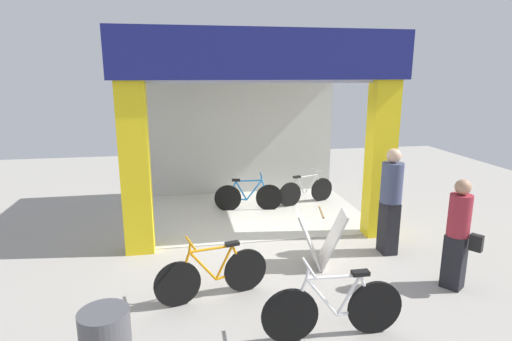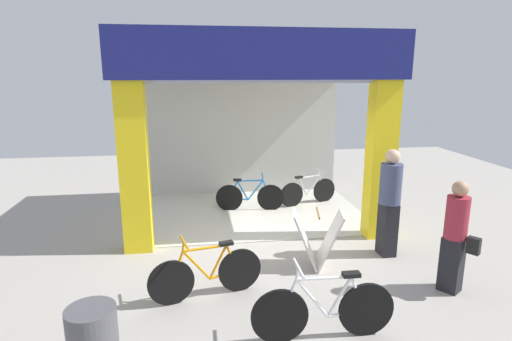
% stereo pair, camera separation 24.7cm
% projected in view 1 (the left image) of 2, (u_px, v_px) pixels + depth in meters
% --- Properties ---
extents(ground_plane, '(17.63, 17.63, 0.00)m').
position_uv_depth(ground_plane, '(264.00, 242.00, 7.54)').
color(ground_plane, '#9E9991').
rests_on(ground_plane, ground).
extents(shop_facade, '(5.01, 3.59, 3.71)m').
position_uv_depth(shop_facade, '(250.00, 125.00, 8.60)').
color(shop_facade, beige).
rests_on(shop_facade, ground).
extents(bicycle_inside_0, '(1.51, 0.41, 0.83)m').
position_uv_depth(bicycle_inside_0, '(248.00, 196.00, 9.19)').
color(bicycle_inside_0, black).
rests_on(bicycle_inside_0, ground).
extents(bicycle_inside_1, '(1.41, 0.51, 0.81)m').
position_uv_depth(bicycle_inside_1, '(306.00, 191.00, 9.65)').
color(bicycle_inside_1, black).
rests_on(bicycle_inside_1, ground).
extents(bicycle_parked_0, '(1.68, 0.46, 0.92)m').
position_uv_depth(bicycle_parked_0, '(334.00, 309.00, 4.75)').
color(bicycle_parked_0, black).
rests_on(bicycle_parked_0, ground).
extents(bicycle_parked_1, '(1.55, 0.49, 0.87)m').
position_uv_depth(bicycle_parked_1, '(213.00, 274.00, 5.60)').
color(bicycle_parked_1, black).
rests_on(bicycle_parked_1, ground).
extents(sandwich_board_sign, '(0.87, 0.67, 0.92)m').
position_uv_depth(sandwich_board_sign, '(320.00, 239.00, 6.52)').
color(sandwich_board_sign, silver).
rests_on(sandwich_board_sign, ground).
extents(pedestrian_0, '(0.44, 0.51, 1.60)m').
position_uv_depth(pedestrian_0, '(458.00, 234.00, 5.78)').
color(pedestrian_0, black).
rests_on(pedestrian_0, ground).
extents(pedestrian_1, '(0.36, 0.36, 1.81)m').
position_uv_depth(pedestrian_1, '(391.00, 199.00, 6.90)').
color(pedestrian_1, black).
rests_on(pedestrian_1, ground).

